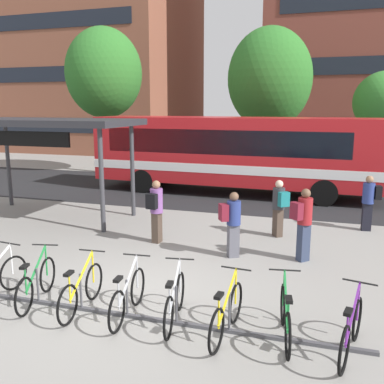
{
  "coord_description": "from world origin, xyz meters",
  "views": [
    {
      "loc": [
        3.61,
        -7.06,
        3.66
      ],
      "look_at": [
        -0.03,
        4.4,
        1.24
      ],
      "focal_mm": 40.07,
      "sensor_mm": 36.0,
      "label": 1
    }
  ],
  "objects_px": {
    "commuter_teal_pack_3": "(279,205)",
    "street_tree_1": "(104,73)",
    "parked_bicycle_purple_9": "(351,332)",
    "commuter_maroon_pack_2": "(232,220)",
    "transit_shelter": "(46,126)",
    "commuter_black_pack_1": "(156,207)",
    "parked_bicycle_yellow_4": "(82,291)",
    "parked_bicycle_green_8": "(285,317)",
    "parked_bicycle_yellow_7": "(227,314)",
    "commuter_black_pack_0": "(369,199)",
    "city_bus": "(236,152)",
    "street_tree_0": "(270,79)",
    "parked_bicycle_silver_5": "(128,297)",
    "parked_bicycle_silver_6": "(175,302)",
    "parked_bicycle_green_3": "(36,283)",
    "commuter_maroon_pack_4": "(303,220)"
  },
  "relations": [
    {
      "from": "parked_bicycle_green_3",
      "to": "commuter_teal_pack_3",
      "type": "height_order",
      "value": "commuter_teal_pack_3"
    },
    {
      "from": "parked_bicycle_purple_9",
      "to": "commuter_black_pack_0",
      "type": "bearing_deg",
      "value": 6.37
    },
    {
      "from": "parked_bicycle_yellow_7",
      "to": "commuter_black_pack_0",
      "type": "xyz_separation_m",
      "value": [
        2.64,
        7.14,
        0.57
      ]
    },
    {
      "from": "city_bus",
      "to": "street_tree_0",
      "type": "relative_size",
      "value": 1.58
    },
    {
      "from": "parked_bicycle_yellow_7",
      "to": "parked_bicycle_silver_5",
      "type": "bearing_deg",
      "value": 91.2
    },
    {
      "from": "street_tree_0",
      "to": "parked_bicycle_green_8",
      "type": "bearing_deg",
      "value": -81.09
    },
    {
      "from": "parked_bicycle_silver_6",
      "to": "parked_bicycle_purple_9",
      "type": "distance_m",
      "value": 2.82
    },
    {
      "from": "parked_bicycle_green_8",
      "to": "commuter_teal_pack_3",
      "type": "xyz_separation_m",
      "value": [
        -0.73,
        5.53,
        0.55
      ]
    },
    {
      "from": "commuter_black_pack_0",
      "to": "street_tree_1",
      "type": "bearing_deg",
      "value": -38.57
    },
    {
      "from": "city_bus",
      "to": "commuter_black_pack_0",
      "type": "bearing_deg",
      "value": -38.76
    },
    {
      "from": "parked_bicycle_green_8",
      "to": "transit_shelter",
      "type": "relative_size",
      "value": 0.29
    },
    {
      "from": "street_tree_1",
      "to": "parked_bicycle_yellow_7",
      "type": "bearing_deg",
      "value": -55.45
    },
    {
      "from": "street_tree_0",
      "to": "commuter_maroon_pack_2",
      "type": "bearing_deg",
      "value": -85.74
    },
    {
      "from": "transit_shelter",
      "to": "commuter_black_pack_1",
      "type": "relative_size",
      "value": 3.42
    },
    {
      "from": "parked_bicycle_silver_5",
      "to": "parked_bicycle_purple_9",
      "type": "xyz_separation_m",
      "value": [
        3.67,
        -0.07,
        0.0
      ]
    },
    {
      "from": "commuter_black_pack_0",
      "to": "street_tree_1",
      "type": "xyz_separation_m",
      "value": [
        -12.92,
        7.78,
        4.42
      ]
    },
    {
      "from": "commuter_black_pack_1",
      "to": "parked_bicycle_yellow_4",
      "type": "bearing_deg",
      "value": -170.56
    },
    {
      "from": "transit_shelter",
      "to": "street_tree_1",
      "type": "distance_m",
      "value": 10.02
    },
    {
      "from": "street_tree_1",
      "to": "transit_shelter",
      "type": "bearing_deg",
      "value": -72.38
    },
    {
      "from": "commuter_black_pack_0",
      "to": "commuter_black_pack_1",
      "type": "distance_m",
      "value": 6.32
    },
    {
      "from": "commuter_maroon_pack_2",
      "to": "commuter_maroon_pack_4",
      "type": "bearing_deg",
      "value": -23.85
    },
    {
      "from": "parked_bicycle_yellow_4",
      "to": "commuter_maroon_pack_2",
      "type": "height_order",
      "value": "commuter_maroon_pack_2"
    },
    {
      "from": "parked_bicycle_yellow_7",
      "to": "commuter_black_pack_0",
      "type": "bearing_deg",
      "value": -15.86
    },
    {
      "from": "parked_bicycle_yellow_4",
      "to": "parked_bicycle_silver_5",
      "type": "relative_size",
      "value": 1.0
    },
    {
      "from": "parked_bicycle_green_3",
      "to": "street_tree_1",
      "type": "relative_size",
      "value": 0.22
    },
    {
      "from": "parked_bicycle_yellow_4",
      "to": "commuter_maroon_pack_4",
      "type": "distance_m",
      "value": 5.32
    },
    {
      "from": "commuter_maroon_pack_2",
      "to": "parked_bicycle_yellow_7",
      "type": "bearing_deg",
      "value": -110.82
    },
    {
      "from": "parked_bicycle_silver_5",
      "to": "street_tree_0",
      "type": "height_order",
      "value": "street_tree_0"
    },
    {
      "from": "parked_bicycle_silver_5",
      "to": "commuter_black_pack_0",
      "type": "distance_m",
      "value": 8.34
    },
    {
      "from": "city_bus",
      "to": "street_tree_1",
      "type": "relative_size",
      "value": 1.56
    },
    {
      "from": "parked_bicycle_purple_9",
      "to": "commuter_maroon_pack_2",
      "type": "height_order",
      "value": "commuter_maroon_pack_2"
    },
    {
      "from": "commuter_teal_pack_3",
      "to": "transit_shelter",
      "type": "bearing_deg",
      "value": 52.24
    },
    {
      "from": "street_tree_1",
      "to": "street_tree_0",
      "type": "bearing_deg",
      "value": 12.86
    },
    {
      "from": "parked_bicycle_yellow_4",
      "to": "parked_bicycle_yellow_7",
      "type": "distance_m",
      "value": 2.7
    },
    {
      "from": "parked_bicycle_purple_9",
      "to": "street_tree_0",
      "type": "relative_size",
      "value": 0.22
    },
    {
      "from": "parked_bicycle_silver_6",
      "to": "street_tree_1",
      "type": "bearing_deg",
      "value": 23.48
    },
    {
      "from": "commuter_maroon_pack_2",
      "to": "commuter_maroon_pack_4",
      "type": "relative_size",
      "value": 0.92
    },
    {
      "from": "parked_bicycle_purple_9",
      "to": "parked_bicycle_yellow_4",
      "type": "bearing_deg",
      "value": 102.03
    },
    {
      "from": "commuter_maroon_pack_4",
      "to": "street_tree_1",
      "type": "height_order",
      "value": "street_tree_1"
    },
    {
      "from": "parked_bicycle_silver_5",
      "to": "parked_bicycle_purple_9",
      "type": "height_order",
      "value": "same"
    },
    {
      "from": "commuter_teal_pack_3",
      "to": "street_tree_1",
      "type": "bearing_deg",
      "value": 10.28
    },
    {
      "from": "parked_bicycle_green_8",
      "to": "commuter_black_pack_0",
      "type": "height_order",
      "value": "commuter_black_pack_0"
    },
    {
      "from": "parked_bicycle_silver_6",
      "to": "commuter_teal_pack_3",
      "type": "distance_m",
      "value": 5.69
    },
    {
      "from": "parked_bicycle_green_3",
      "to": "parked_bicycle_silver_6",
      "type": "height_order",
      "value": "same"
    },
    {
      "from": "parked_bicycle_silver_6",
      "to": "parked_bicycle_yellow_7",
      "type": "bearing_deg",
      "value": -108.23
    },
    {
      "from": "commuter_maroon_pack_2",
      "to": "street_tree_1",
      "type": "bearing_deg",
      "value": 98.32
    },
    {
      "from": "parked_bicycle_silver_6",
      "to": "parked_bicycle_green_8",
      "type": "xyz_separation_m",
      "value": [
        1.85,
        0.02,
        0.0
      ]
    },
    {
      "from": "transit_shelter",
      "to": "commuter_maroon_pack_2",
      "type": "xyz_separation_m",
      "value": [
        6.6,
        -1.97,
        -2.09
      ]
    },
    {
      "from": "parked_bicycle_silver_5",
      "to": "commuter_black_pack_1",
      "type": "distance_m",
      "value": 4.25
    },
    {
      "from": "city_bus",
      "to": "commuter_maroon_pack_4",
      "type": "relative_size",
      "value": 6.86
    }
  ]
}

